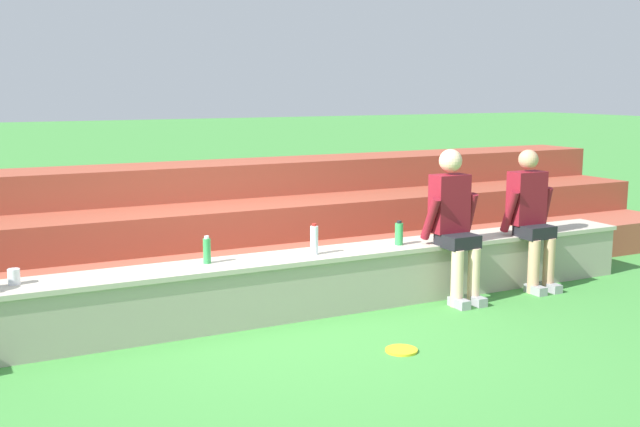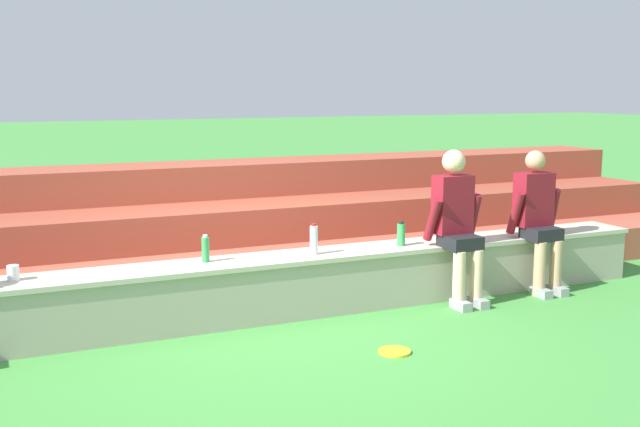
# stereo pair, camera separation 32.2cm
# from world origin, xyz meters

# --- Properties ---
(ground_plane) EXTENTS (80.00, 80.00, 0.00)m
(ground_plane) POSITION_xyz_m (0.00, 0.00, 0.00)
(ground_plane) COLOR #428E3D
(stone_seating_wall) EXTENTS (7.50, 0.50, 0.52)m
(stone_seating_wall) POSITION_xyz_m (0.00, 0.23, 0.28)
(stone_seating_wall) COLOR #A8A08E
(stone_seating_wall) RESTS_ON ground
(brick_bleachers) EXTENTS (10.99, 2.39, 1.10)m
(brick_bleachers) POSITION_xyz_m (0.00, 2.04, 0.43)
(brick_bleachers) COLOR #A7513C
(brick_bleachers) RESTS_ON ground
(person_left_of_center) EXTENTS (0.52, 0.53, 1.39)m
(person_left_of_center) POSITION_xyz_m (1.67, -0.02, 0.74)
(person_left_of_center) COLOR beige
(person_left_of_center) RESTS_ON ground
(person_center) EXTENTS (0.53, 0.49, 1.35)m
(person_center) POSITION_xyz_m (2.60, -0.00, 0.72)
(person_center) COLOR tan
(person_center) RESTS_ON ground
(water_bottle_near_left) EXTENTS (0.07, 0.07, 0.27)m
(water_bottle_near_left) POSITION_xyz_m (0.36, 0.19, 0.65)
(water_bottle_near_left) COLOR silver
(water_bottle_near_left) RESTS_ON stone_seating_wall
(water_bottle_mid_right) EXTENTS (0.06, 0.06, 0.23)m
(water_bottle_mid_right) POSITION_xyz_m (-0.57, 0.29, 0.63)
(water_bottle_mid_right) COLOR green
(water_bottle_mid_right) RESTS_ON stone_seating_wall
(water_bottle_center_gap) EXTENTS (0.07, 0.07, 0.22)m
(water_bottle_center_gap) POSITION_xyz_m (1.22, 0.20, 0.62)
(water_bottle_center_gap) COLOR green
(water_bottle_center_gap) RESTS_ON stone_seating_wall
(plastic_cup_right_end) EXTENTS (0.09, 0.09, 0.11)m
(plastic_cup_right_end) POSITION_xyz_m (-2.04, 0.28, 0.58)
(plastic_cup_right_end) COLOR white
(plastic_cup_right_end) RESTS_ON stone_seating_wall
(frisbee) EXTENTS (0.24, 0.24, 0.02)m
(frisbee) POSITION_xyz_m (0.50, -0.98, 0.01)
(frisbee) COLOR yellow
(frisbee) RESTS_ON ground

